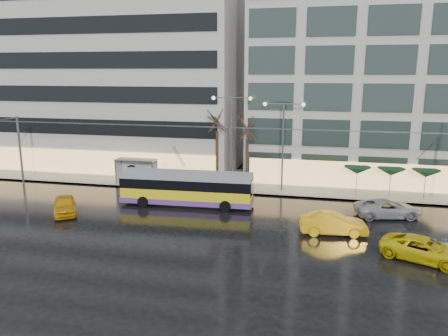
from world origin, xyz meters
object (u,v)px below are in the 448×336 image
(street_lamp_near, at_px, (232,129))
(taxi_a, at_px, (65,205))
(bus_shelter, at_px, (134,165))
(trolleybus, at_px, (187,189))

(street_lamp_near, height_order, taxi_a, street_lamp_near)
(taxi_a, bearing_deg, street_lamp_near, 8.72)
(bus_shelter, distance_m, taxi_a, 10.60)
(street_lamp_near, bearing_deg, bus_shelter, -179.37)
(trolleybus, height_order, bus_shelter, trolleybus)
(trolleybus, bearing_deg, taxi_a, -154.64)
(bus_shelter, height_order, street_lamp_near, street_lamp_near)
(bus_shelter, bearing_deg, street_lamp_near, 0.63)
(street_lamp_near, relative_size, taxi_a, 2.05)
(bus_shelter, xyz_separation_m, street_lamp_near, (10.38, 0.11, 4.03))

